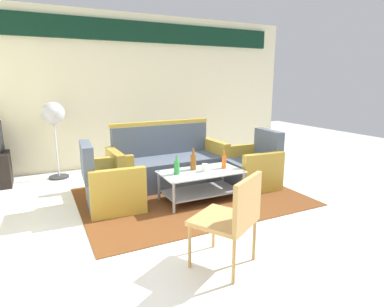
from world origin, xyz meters
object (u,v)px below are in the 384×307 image
(bottle_brown, at_px, (193,162))
(cup, at_px, (205,168))
(coffee_table, at_px, (201,181))
(armchair_left, at_px, (111,186))
(pedestal_fan, at_px, (53,118))
(wicker_chair, at_px, (233,214))
(armchair_right, at_px, (252,168))
(couch, at_px, (168,164))
(bottle_green, at_px, (177,167))
(bottle_orange, at_px, (224,162))

(bottle_brown, height_order, cup, bottle_brown)
(coffee_table, bearing_deg, armchair_left, 165.91)
(pedestal_fan, bearing_deg, wicker_chair, -71.71)
(armchair_right, height_order, cup, armchair_right)
(bottle_brown, bearing_deg, cup, -52.73)
(couch, relative_size, armchair_left, 2.14)
(wicker_chair, bearing_deg, pedestal_fan, 77.65)
(armchair_left, bearing_deg, cup, 79.43)
(bottle_brown, height_order, pedestal_fan, pedestal_fan)
(coffee_table, xyz_separation_m, pedestal_fan, (-1.66, 1.97, 0.74))
(bottle_brown, distance_m, bottle_green, 0.31)
(armchair_left, bearing_deg, armchair_right, 90.92)
(couch, xyz_separation_m, wicker_chair, (-0.38, -2.40, 0.18))
(armchair_right, relative_size, bottle_orange, 3.56)
(coffee_table, height_order, bottle_green, bottle_green)
(bottle_brown, bearing_deg, armchair_right, 3.48)
(bottle_orange, height_order, pedestal_fan, pedestal_fan)
(armchair_right, distance_m, bottle_green, 1.37)
(bottle_brown, height_order, bottle_orange, bottle_brown)
(armchair_left, relative_size, bottle_green, 3.49)
(armchair_right, distance_m, coffee_table, 1.01)
(armchair_right, bearing_deg, cup, 104.94)
(coffee_table, bearing_deg, wicker_chair, -108.24)
(coffee_table, relative_size, pedestal_fan, 0.87)
(couch, bearing_deg, coffee_table, 97.16)
(couch, xyz_separation_m, pedestal_fan, (-1.53, 1.11, 0.70))
(coffee_table, height_order, pedestal_fan, pedestal_fan)
(bottle_green, bearing_deg, wicker_chair, -95.88)
(armchair_left, height_order, bottle_orange, armchair_left)
(armchair_left, relative_size, bottle_orange, 3.56)
(armchair_right, bearing_deg, couch, 62.01)
(couch, height_order, coffee_table, couch)
(armchair_left, relative_size, wicker_chair, 1.01)
(armchair_right, relative_size, pedestal_fan, 0.67)
(armchair_right, height_order, coffee_table, armchair_right)
(armchair_left, bearing_deg, wicker_chair, 22.89)
(couch, bearing_deg, armchair_left, 28.02)
(armchair_right, bearing_deg, armchair_left, 90.26)
(coffee_table, distance_m, cup, 0.20)
(coffee_table, height_order, bottle_orange, bottle_orange)
(armchair_left, distance_m, bottle_brown, 1.12)
(couch, bearing_deg, bottle_green, 74.12)
(coffee_table, xyz_separation_m, bottle_brown, (-0.06, 0.12, 0.25))
(bottle_green, xyz_separation_m, wicker_chair, (-0.16, -1.56, -0.01))
(armchair_left, xyz_separation_m, pedestal_fan, (-0.52, 1.68, 0.73))
(armchair_right, bearing_deg, bottle_brown, 96.45)
(bottle_orange, bearing_deg, coffee_table, -180.00)
(pedestal_fan, height_order, wicker_chair, pedestal_fan)
(armchair_left, xyz_separation_m, wicker_chair, (0.64, -1.82, 0.21))
(couch, relative_size, bottle_orange, 7.61)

